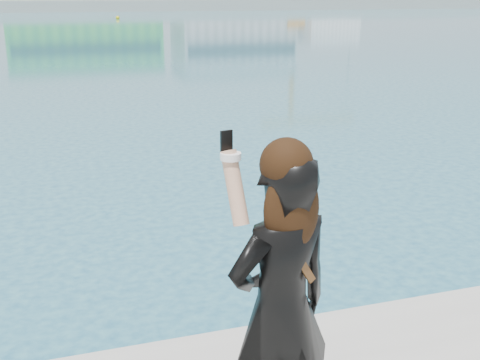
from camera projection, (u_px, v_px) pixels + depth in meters
name	position (u px, v px, depth m)	size (l,w,h in m)	color
far_quay	(41.00, 4.00, 121.54)	(320.00, 40.00, 2.00)	#9E9E99
buoy_near	(118.00, 19.00, 78.12)	(0.50, 0.50, 0.50)	#DBC40B
woman	(281.00, 301.00, 3.15)	(0.71, 0.55, 1.83)	black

